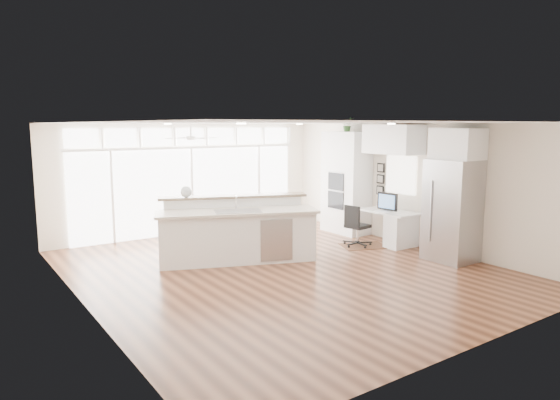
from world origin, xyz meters
TOP-DOWN VIEW (x-y plane):
  - floor at (0.00, 0.00)m, footprint 7.00×8.00m
  - ceiling at (0.00, 0.00)m, footprint 7.00×8.00m
  - wall_back at (0.00, 4.00)m, footprint 7.00×0.04m
  - wall_front at (0.00, -4.00)m, footprint 7.00×0.04m
  - wall_left at (-3.50, 0.00)m, footprint 0.04×8.00m
  - wall_right at (3.50, 0.00)m, footprint 0.04×8.00m
  - glass_wall at (0.00, 3.94)m, footprint 5.80×0.06m
  - transom_row at (0.00, 3.94)m, footprint 5.90×0.06m
  - desk_window at (3.46, 0.30)m, footprint 0.04×0.85m
  - ceiling_fan at (-0.50, 2.80)m, footprint 1.16×1.16m
  - recessed_lights at (0.00, 0.20)m, footprint 3.40×3.00m
  - oven_cabinet at (3.17, 1.80)m, footprint 0.64×1.20m
  - desk_nook at (3.13, 0.30)m, footprint 0.72×1.30m
  - upper_cabinets at (3.17, 0.30)m, footprint 0.64×1.30m
  - refrigerator at (3.11, -1.35)m, footprint 0.76×0.90m
  - fridge_cabinet at (3.17, -1.35)m, footprint 0.64×0.90m
  - framed_photos at (3.46, 0.92)m, footprint 0.06×0.22m
  - kitchen_island at (-0.39, 1.00)m, footprint 3.35×2.25m
  - rug at (2.52, 0.47)m, footprint 1.14×0.99m
  - office_chair at (2.43, 0.57)m, footprint 0.54×0.51m
  - fishbowl at (-1.13, 1.72)m, footprint 0.28×0.28m
  - monitor at (3.05, 0.30)m, footprint 0.13×0.53m
  - keyboard at (2.88, 0.30)m, footprint 0.13×0.33m
  - potted_plant at (3.17, 1.80)m, footprint 0.31×0.34m

SIDE VIEW (x-z plane):
  - floor at x=0.00m, z-range -0.02..0.00m
  - rug at x=2.52m, z-range 0.00..0.01m
  - desk_nook at x=3.13m, z-range 0.00..0.76m
  - office_chair at x=2.43m, z-range 0.00..0.91m
  - kitchen_island at x=-0.39m, z-range 0.00..1.24m
  - keyboard at x=2.88m, z-range 0.76..0.78m
  - monitor at x=3.05m, z-range 0.76..1.20m
  - refrigerator at x=3.11m, z-range 0.00..2.00m
  - glass_wall at x=0.00m, z-range 0.01..2.09m
  - oven_cabinet at x=3.17m, z-range 0.00..2.50m
  - wall_back at x=0.00m, z-range 0.00..2.70m
  - wall_front at x=0.00m, z-range 0.00..2.70m
  - wall_left at x=-3.50m, z-range 0.00..2.70m
  - wall_right at x=3.50m, z-range 0.00..2.70m
  - fishbowl at x=-1.13m, z-range 1.24..1.47m
  - framed_photos at x=3.46m, z-range 1.00..1.80m
  - desk_window at x=3.46m, z-range 1.12..1.98m
  - fridge_cabinet at x=3.17m, z-range 2.00..2.60m
  - upper_cabinets at x=3.17m, z-range 2.03..2.67m
  - transom_row at x=0.00m, z-range 2.18..2.58m
  - ceiling_fan at x=-0.50m, z-range 2.32..2.64m
  - potted_plant at x=3.17m, z-range 2.50..2.76m
  - recessed_lights at x=0.00m, z-range 2.67..2.69m
  - ceiling at x=0.00m, z-range 2.69..2.71m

